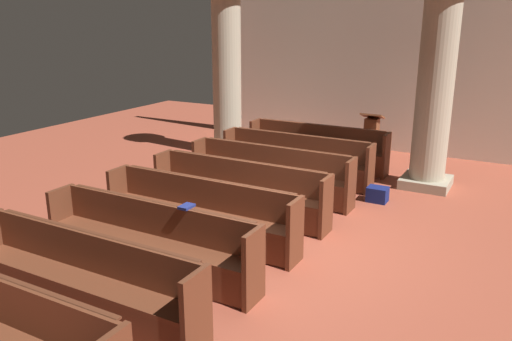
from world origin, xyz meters
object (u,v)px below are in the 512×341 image
pew_row_5 (149,238)px  kneeler_box_navy (377,194)px  lectern (371,141)px  pew_row_0 (317,145)px  pew_row_4 (200,210)px  pew_row_6 (82,275)px  pillar_far_side (227,68)px  hymn_book (187,206)px  pew_row_2 (270,171)px  pillar_aisle_side (436,82)px  pew_row_3 (239,188)px  pew_row_1 (296,157)px

pew_row_5 → kneeler_box_navy: bearing=66.0°
lectern → pew_row_0: bearing=-128.7°
pew_row_4 → kneeler_box_navy: bearing=58.4°
pew_row_4 → pew_row_6: same height
pillar_far_side → hymn_book: bearing=-63.0°
pew_row_2 → kneeler_box_navy: 1.91m
pillar_aisle_side → pew_row_2: bearing=-140.4°
pew_row_0 → pew_row_3: same height
pew_row_5 → kneeler_box_navy: (1.75, 3.93, -0.35)m
pew_row_2 → pillar_aisle_side: size_ratio=0.79×
pew_row_1 → kneeler_box_navy: (1.75, -0.42, -0.35)m
pew_row_6 → pillar_aisle_side: pillar_aisle_side is taller
pew_row_4 → lectern: size_ratio=2.79×
pew_row_3 → lectern: 4.40m
pew_row_3 → pew_row_4: 1.09m
pillar_aisle_side → hymn_book: 5.44m
pew_row_2 → pew_row_5: (0.00, -3.26, 0.00)m
pew_row_2 → hymn_book: bearing=-81.8°
pew_row_5 → hymn_book: (0.44, 0.19, 0.43)m
pew_row_0 → pillar_aisle_side: size_ratio=0.79×
pew_row_5 → pew_row_1: bearing=90.0°
pew_row_0 → pew_row_6: (0.00, -6.52, 0.00)m
pew_row_0 → hymn_book: 5.28m
pew_row_2 → pew_row_1: bearing=90.0°
pew_row_1 → pew_row_4: same height
pillar_far_side → lectern: 3.61m
pew_row_1 → lectern: lectern is taller
pillar_far_side → kneeler_box_navy: pillar_far_side is taller
pew_row_6 → pew_row_5: bearing=90.0°
pew_row_0 → pew_row_3: 3.26m
pew_row_5 → pillar_far_side: size_ratio=0.79×
pillar_aisle_side → kneeler_box_navy: (-0.57, -1.25, -1.85)m
lectern → pew_row_2: bearing=-104.7°
pew_row_2 → pew_row_4: 2.17m
pew_row_0 → lectern: (0.85, 1.06, -0.02)m
pew_row_0 → pew_row_2: 2.17m
pew_row_1 → pillar_far_side: bearing=152.8°
pew_row_1 → pew_row_4: size_ratio=1.00×
pew_row_1 → pew_row_2: same height
pew_row_1 → hymn_book: 4.20m
pillar_aisle_side → pillar_far_side: (-4.60, 0.33, 0.00)m
pillar_far_side → lectern: size_ratio=3.52×
pillar_aisle_side → lectern: (-1.48, 1.31, -1.52)m
pew_row_1 → pillar_far_side: size_ratio=0.79×
pew_row_0 → pew_row_4: same height
pew_row_5 → lectern: bearing=82.6°
pew_row_1 → pew_row_5: bearing=-90.0°
pew_row_2 → pew_row_4: (0.00, -2.17, 0.00)m
pew_row_2 → hymn_book: 3.13m
pew_row_3 → pew_row_2: bearing=90.0°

